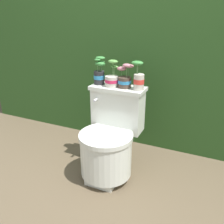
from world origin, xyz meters
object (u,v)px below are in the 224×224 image
(potted_plant_middle, at_px, (125,78))
(potted_plant_midright, at_px, (139,78))
(potted_plant_midleft, at_px, (112,79))
(toilet, at_px, (110,140))
(potted_plant_left, at_px, (99,73))

(potted_plant_middle, bearing_deg, potted_plant_midright, -6.79)
(potted_plant_midleft, bearing_deg, potted_plant_midright, 0.36)
(potted_plant_midleft, height_order, potted_plant_middle, potted_plant_midleft)
(potted_plant_midleft, bearing_deg, potted_plant_middle, 8.29)
(toilet, xyz_separation_m, potted_plant_midleft, (-0.05, 0.15, 0.48))
(potted_plant_middle, bearing_deg, toilet, -108.55)
(potted_plant_left, xyz_separation_m, potted_plant_middle, (0.23, -0.00, -0.02))
(toilet, distance_m, potted_plant_middle, 0.52)
(potted_plant_midleft, bearing_deg, toilet, -71.91)
(potted_plant_left, height_order, potted_plant_midleft, potted_plant_left)
(potted_plant_midleft, xyz_separation_m, potted_plant_middle, (0.11, 0.02, 0.01))
(toilet, bearing_deg, potted_plant_midright, 41.39)
(potted_plant_midleft, bearing_deg, potted_plant_left, 171.53)
(potted_plant_left, relative_size, potted_plant_middle, 1.18)
(toilet, bearing_deg, potted_plant_midleft, 108.09)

